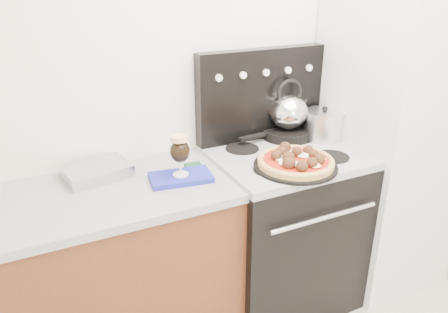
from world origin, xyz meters
TOP-DOWN VIEW (x-y plane):
  - room_shell at (0.00, 0.29)m, footprint 3.52×3.01m
  - base_cabinet at (-1.02, 1.20)m, footprint 1.45×0.60m
  - countertop at (-1.02, 1.20)m, footprint 1.48×0.63m
  - stove_body at (0.08, 1.18)m, footprint 0.76×0.65m
  - cooktop at (0.08, 1.18)m, footprint 0.76×0.65m
  - backguard at (0.08, 1.45)m, footprint 0.76×0.08m
  - fridge at (0.78, 1.15)m, footprint 0.64×0.68m
  - foil_sheet at (-0.86, 1.36)m, footprint 0.33×0.26m
  - oven_mitt at (-0.52, 1.16)m, footprint 0.31×0.20m
  - beer_glass at (-0.52, 1.16)m, footprint 0.11×0.11m
  - pizza_pan at (0.02, 1.00)m, footprint 0.46×0.46m
  - pizza at (0.02, 1.00)m, footprint 0.47×0.47m
  - skillet at (0.21, 1.37)m, footprint 0.31×0.31m
  - tea_kettle at (0.21, 1.37)m, footprint 0.25×0.25m
  - stock_pot at (0.38, 1.26)m, footprint 0.27×0.27m

SIDE VIEW (x-z plane):
  - base_cabinet at x=-1.02m, z-range 0.00..0.86m
  - stove_body at x=0.08m, z-range 0.00..0.88m
  - countertop at x=-1.02m, z-range 0.86..0.90m
  - cooktop at x=0.08m, z-range 0.88..0.92m
  - oven_mitt at x=-0.52m, z-range 0.90..0.92m
  - pizza_pan at x=0.02m, z-range 0.92..0.93m
  - foil_sheet at x=-0.86m, z-range 0.90..0.96m
  - skillet at x=0.21m, z-range 0.92..0.97m
  - fridge at x=0.78m, z-range 0.00..1.90m
  - pizza at x=0.02m, z-range 0.93..0.99m
  - stock_pot at x=0.38m, z-range 0.92..1.07m
  - beer_glass at x=-0.52m, z-range 0.92..1.12m
  - tea_kettle at x=0.21m, z-range 0.97..1.21m
  - backguard at x=0.08m, z-range 0.92..1.42m
  - room_shell at x=0.00m, z-range -0.01..2.51m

